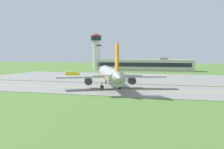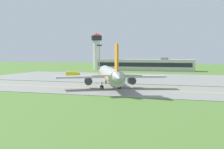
{
  "view_description": "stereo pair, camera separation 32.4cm",
  "coord_description": "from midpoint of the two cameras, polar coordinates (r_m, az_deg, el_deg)",
  "views": [
    {
      "loc": [
        32.59,
        -79.61,
        10.18
      ],
      "look_at": [
        6.38,
        4.05,
        4.0
      ],
      "focal_mm": 46.16,
      "sensor_mm": 36.0,
      "label": 1
    },
    {
      "loc": [
        32.9,
        -79.51,
        10.18
      ],
      "look_at": [
        6.38,
        4.05,
        4.0
      ],
      "focal_mm": 46.16,
      "sensor_mm": 36.0,
      "label": 2
    }
  ],
  "objects": [
    {
      "name": "service_truck_fuel",
      "position": [
        125.04,
        -7.91,
        0.03
      ],
      "size": [
        6.32,
        4.26,
        2.6
      ],
      "color": "yellow",
      "rests_on": "ground"
    },
    {
      "name": "airplane_lead",
      "position": [
        85.49,
        -0.47,
        -0.03
      ],
      "size": [
        31.01,
        37.51,
        12.7
      ],
      "color": "#ADADA8",
      "rests_on": "ground"
    },
    {
      "name": "apron_pad",
      "position": [
        124.08,
        6.78,
        -0.68
      ],
      "size": [
        140.0,
        52.0,
        0.1
      ],
      "primitive_type": "cube",
      "color": "gray",
      "rests_on": "ground"
    },
    {
      "name": "taxiway_strip",
      "position": [
        86.63,
        -4.94,
        -2.7
      ],
      "size": [
        240.0,
        28.0,
        0.1
      ],
      "primitive_type": "cube",
      "color": "gray",
      "rests_on": "ground"
    },
    {
      "name": "apron_light_mast",
      "position": [
        135.14,
        -2.66,
        3.67
      ],
      "size": [
        2.4,
        0.5,
        14.7
      ],
      "color": "gray",
      "rests_on": "ground"
    },
    {
      "name": "terminal_building",
      "position": [
        181.75,
        6.4,
        1.9
      ],
      "size": [
        60.54,
        11.59,
        8.18
      ],
      "color": "beige",
      "rests_on": "ground"
    },
    {
      "name": "control_tower",
      "position": [
        196.29,
        -3.22,
        5.39
      ],
      "size": [
        7.6,
        7.6,
        24.44
      ],
      "color": "silver",
      "rests_on": "ground"
    },
    {
      "name": "traffic_cone_near_edge",
      "position": [
        98.35,
        -3.26,
        -1.74
      ],
      "size": [
        0.44,
        0.44,
        0.6
      ],
      "primitive_type": "cone",
      "color": "orange",
      "rests_on": "ground"
    },
    {
      "name": "traffic_cone_far_edge",
      "position": [
        92.9,
        13.2,
        -2.18
      ],
      "size": [
        0.44,
        0.44,
        0.6
      ],
      "primitive_type": "cone",
      "color": "orange",
      "rests_on": "ground"
    },
    {
      "name": "taxiway_centreline",
      "position": [
        86.62,
        -4.94,
        -2.66
      ],
      "size": [
        220.0,
        0.6,
        0.01
      ],
      "primitive_type": "cube",
      "color": "yellow",
      "rests_on": "taxiway_strip"
    },
    {
      "name": "ground_plane",
      "position": [
        86.63,
        -4.94,
        -2.73
      ],
      "size": [
        500.0,
        500.0,
        0.0
      ],
      "primitive_type": "plane",
      "color": "#517A33"
    },
    {
      "name": "traffic_cone_mid_edge",
      "position": [
        77.06,
        -9.01,
        -3.38
      ],
      "size": [
        0.44,
        0.44,
        0.6
      ],
      "primitive_type": "cone",
      "color": "orange",
      "rests_on": "ground"
    }
  ]
}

